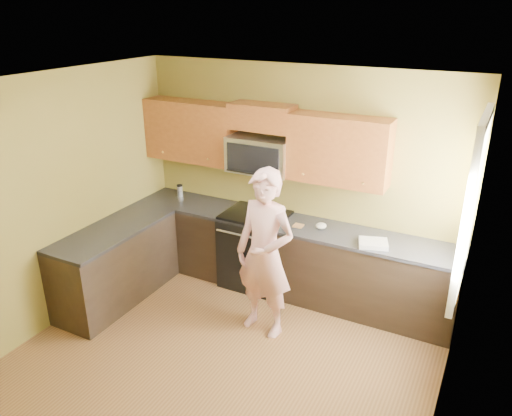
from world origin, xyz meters
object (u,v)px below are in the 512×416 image
Objects in this scene: microwave at (260,172)px; travel_mug at (180,196)px; stove at (256,249)px; woman at (265,254)px; frying_pan at (256,221)px; butter_tub at (275,224)px.

travel_mug is at bearing 179.75° from microwave.
stove is 1.08m from woman.
stove is 0.52m from frying_pan.
frying_pan is 0.23m from butter_tub.
butter_tub is (0.21, 0.07, -0.03)m from frying_pan.
microwave reaches higher than frying_pan.
travel_mug is (-1.74, 0.96, 0.01)m from woman.
microwave is 1.22m from woman.
woman is (0.54, -0.95, -0.54)m from microwave.
woman is 0.75m from butter_tub.
woman is 11.18× the size of travel_mug.
stove is 0.98m from microwave.
woman is (0.54, -0.83, 0.44)m from stove.
frying_pan is at bearing -13.38° from travel_mug.
travel_mug is (-1.51, 0.24, 0.00)m from butter_tub.
woman reaches higher than frying_pan.
frying_pan is at bearing -162.38° from butter_tub.
woman is at bearing -56.99° from stove.
travel_mug is (-1.30, 0.31, -0.03)m from frying_pan.
woman is 0.78m from frying_pan.
butter_tub is (-0.23, 0.71, 0.01)m from woman.
travel_mug is at bearing 170.92° from butter_tub.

